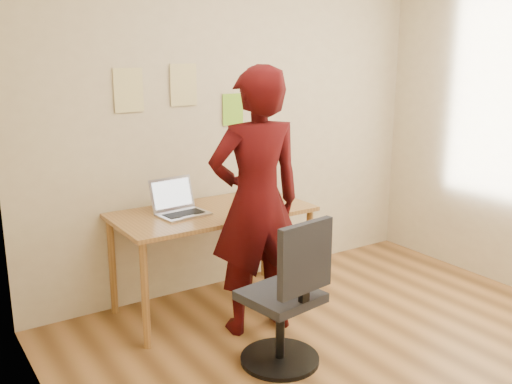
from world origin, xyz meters
TOP-DOWN VIEW (x-y plane):
  - room at (0.00, 0.00)m, footprint 3.58×3.58m
  - desk at (-0.43, 1.38)m, footprint 1.40×0.70m
  - laptop at (-0.66, 1.42)m, footprint 0.36×0.33m
  - paper_sheet at (-0.08, 1.29)m, footprint 0.28×0.36m
  - phone at (-0.26, 1.17)m, footprint 0.07×0.12m
  - wall_note_left at (-0.86, 1.74)m, footprint 0.21×0.00m
  - wall_note_mid at (-0.45, 1.74)m, footprint 0.21×0.00m
  - wall_note_right at (-0.03, 1.74)m, footprint 0.18×0.00m
  - office_chair at (-0.46, 0.42)m, footprint 0.48×0.49m
  - person at (-0.34, 0.93)m, footprint 0.70×0.52m

SIDE VIEW (x-z plane):
  - office_chair at x=-0.46m, z-range -0.07..0.86m
  - desk at x=-0.43m, z-range 0.28..1.02m
  - paper_sheet at x=-0.08m, z-range 0.74..0.74m
  - phone at x=-0.26m, z-range 0.74..0.75m
  - laptop at x=-0.66m, z-range 0.67..0.91m
  - person at x=-0.34m, z-range 0.00..1.76m
  - room at x=0.00m, z-range -0.04..2.74m
  - wall_note_right at x=-0.03m, z-range 1.28..1.52m
  - wall_note_left at x=-0.86m, z-range 1.43..1.73m
  - wall_note_mid at x=-0.45m, z-range 1.45..1.75m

